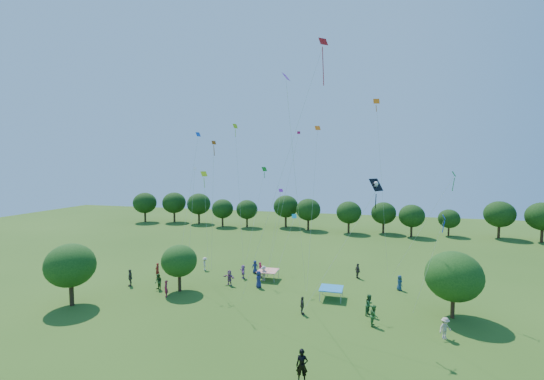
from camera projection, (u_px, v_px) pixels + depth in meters
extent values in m
cylinder|color=#422B19|center=(72.00, 295.00, 33.96)|extent=(0.40, 0.40, 1.93)
ellipsoid|color=#1D4915|center=(70.00, 265.00, 33.75)|extent=(4.47, 4.47, 4.02)
cylinder|color=#422B19|center=(180.00, 283.00, 37.80)|extent=(0.34, 0.34, 1.65)
ellipsoid|color=#1D4915|center=(179.00, 261.00, 37.62)|extent=(3.67, 3.67, 3.30)
cylinder|color=#422B19|center=(453.00, 308.00, 31.23)|extent=(0.34, 0.34, 1.65)
ellipsoid|color=#1D4915|center=(454.00, 276.00, 31.02)|extent=(4.72, 4.72, 4.25)
cylinder|color=#422B19|center=(145.00, 217.00, 82.39)|extent=(0.44, 0.44, 2.15)
ellipsoid|color=#173910|center=(145.00, 203.00, 82.15)|extent=(5.17, 5.17, 4.65)
cylinder|color=#422B19|center=(174.00, 217.00, 82.27)|extent=(0.45, 0.45, 2.17)
ellipsoid|color=#173910|center=(174.00, 203.00, 82.02)|extent=(5.22, 5.22, 4.70)
cylinder|color=#422B19|center=(199.00, 219.00, 80.28)|extent=(0.44, 0.44, 2.15)
ellipsoid|color=#173910|center=(199.00, 204.00, 80.04)|extent=(5.17, 5.17, 4.65)
cylinder|color=#422B19|center=(223.00, 222.00, 76.37)|extent=(0.38, 0.38, 1.87)
ellipsoid|color=#173910|center=(222.00, 209.00, 76.16)|extent=(4.48, 4.48, 4.03)
cylinder|color=#422B19|center=(247.00, 223.00, 75.59)|extent=(0.38, 0.38, 1.84)
ellipsoid|color=#173910|center=(247.00, 209.00, 75.38)|extent=(4.42, 4.42, 3.98)
cylinder|color=#422B19|center=(286.00, 222.00, 75.86)|extent=(0.44, 0.44, 2.14)
ellipsoid|color=#173910|center=(286.00, 206.00, 75.62)|extent=(5.14, 5.14, 4.63)
cylinder|color=#422B19|center=(308.00, 225.00, 72.43)|extent=(0.42, 0.42, 2.03)
ellipsoid|color=#173910|center=(308.00, 210.00, 72.20)|extent=(4.86, 4.86, 4.37)
cylinder|color=#422B19|center=(349.00, 228.00, 69.26)|extent=(0.40, 0.40, 1.96)
ellipsoid|color=#173910|center=(349.00, 212.00, 69.05)|extent=(4.71, 4.71, 4.24)
cylinder|color=#422B19|center=(383.00, 228.00, 69.07)|extent=(0.39, 0.39, 1.91)
ellipsoid|color=#173910|center=(384.00, 213.00, 68.85)|extent=(4.59, 4.59, 4.13)
cylinder|color=#422B19|center=(411.00, 232.00, 65.71)|extent=(0.39, 0.39, 1.89)
ellipsoid|color=#173910|center=(412.00, 216.00, 65.50)|extent=(4.54, 4.54, 4.08)
cylinder|color=#422B19|center=(449.00, 232.00, 66.42)|extent=(0.33, 0.33, 1.58)
ellipsoid|color=#173910|center=(449.00, 219.00, 66.24)|extent=(3.80, 3.80, 3.42)
cylinder|color=#422B19|center=(499.00, 232.00, 64.47)|extent=(0.44, 0.44, 2.13)
ellipsoid|color=#173910|center=(500.00, 214.00, 64.24)|extent=(5.12, 5.12, 4.61)
cylinder|color=#422B19|center=(542.00, 236.00, 61.03)|extent=(0.45, 0.45, 2.18)
ellipsoid|color=#173910|center=(543.00, 216.00, 60.79)|extent=(5.24, 5.24, 4.72)
cube|color=#F7431D|center=(268.00, 271.00, 41.46)|extent=(2.20, 2.20, 0.08)
cylinder|color=#999999|center=(257.00, 277.00, 40.80)|extent=(0.05, 0.05, 1.10)
cylinder|color=#999999|center=(274.00, 278.00, 40.27)|extent=(0.05, 0.05, 1.10)
cylinder|color=#999999|center=(262.00, 272.00, 42.72)|extent=(0.05, 0.05, 1.10)
cylinder|color=#999999|center=(278.00, 273.00, 42.20)|extent=(0.05, 0.05, 1.10)
cube|color=#1C74BB|center=(331.00, 288.00, 35.61)|extent=(2.20, 2.20, 0.08)
cylinder|color=#999999|center=(320.00, 296.00, 34.94)|extent=(0.05, 0.05, 1.10)
cylinder|color=#999999|center=(341.00, 298.00, 34.42)|extent=(0.05, 0.05, 1.10)
cylinder|color=#999999|center=(322.00, 289.00, 36.87)|extent=(0.05, 0.05, 1.10)
cylinder|color=#999999|center=(342.00, 291.00, 36.34)|extent=(0.05, 0.05, 1.10)
imported|color=black|center=(302.00, 366.00, 22.09)|extent=(0.80, 0.56, 2.01)
imported|color=navy|center=(259.00, 279.00, 38.83)|extent=(0.74, 1.01, 1.82)
imported|color=maroon|center=(157.00, 270.00, 42.27)|extent=(0.47, 0.67, 1.70)
imported|color=#23522B|center=(369.00, 305.00, 31.74)|extent=(0.83, 1.03, 1.85)
imported|color=beige|center=(205.00, 264.00, 45.19)|extent=(0.89, 1.15, 1.61)
imported|color=#48413A|center=(130.00, 278.00, 39.32)|extent=(0.93, 1.19, 1.85)
imported|color=#A463AA|center=(243.00, 272.00, 42.01)|extent=(1.18, 1.52, 1.56)
imported|color=navy|center=(399.00, 283.00, 38.02)|extent=(0.72, 0.89, 1.60)
imported|color=maroon|center=(166.00, 289.00, 36.18)|extent=(0.66, 0.73, 1.65)
imported|color=#2E652B|center=(374.00, 316.00, 29.67)|extent=(0.50, 0.87, 1.73)
imported|color=#BDAB97|center=(264.00, 273.00, 41.09)|extent=(1.18, 0.69, 1.70)
imported|color=#3C3730|center=(302.00, 305.00, 31.95)|extent=(0.73, 1.02, 1.59)
imported|color=#8D5277|center=(229.00, 278.00, 39.62)|extent=(1.65, 1.00, 1.67)
imported|color=navy|center=(255.00, 267.00, 43.90)|extent=(0.88, 0.71, 1.57)
imported|color=maroon|center=(260.00, 270.00, 42.44)|extent=(0.58, 0.75, 1.77)
imported|color=#274E21|center=(158.00, 282.00, 38.16)|extent=(0.95, 0.78, 1.69)
imported|color=#B0A18D|center=(445.00, 328.00, 27.46)|extent=(1.17, 1.04, 1.66)
imported|color=#38302C|center=(358.00, 271.00, 41.92)|extent=(0.92, 1.12, 1.74)
cube|color=black|center=(376.00, 185.00, 28.32)|extent=(1.14, 1.26, 0.96)
cube|color=black|center=(376.00, 201.00, 28.47)|extent=(0.10, 0.27, 1.18)
sphere|color=white|center=(376.00, 184.00, 28.26)|extent=(0.35, 0.35, 0.35)
cylinder|color=white|center=(376.00, 187.00, 28.28)|extent=(0.25, 0.49, 0.32)
cylinder|color=white|center=(376.00, 187.00, 28.28)|extent=(0.25, 0.49, 0.32)
cylinder|color=beige|center=(338.00, 252.00, 28.81)|extent=(5.56, 1.34, 9.85)
cube|color=red|center=(323.00, 41.00, 29.21)|extent=(0.79, 0.75, 0.63)
cube|color=red|center=(323.00, 66.00, 29.40)|extent=(0.11, 0.64, 2.94)
cylinder|color=beige|center=(280.00, 178.00, 30.45)|extent=(6.85, 0.99, 21.48)
cube|color=#C04C0B|center=(214.00, 143.00, 35.92)|extent=(0.42, 0.45, 0.37)
cube|color=#C04C0B|center=(214.00, 151.00, 36.03)|extent=(0.08, 0.24, 1.03)
cylinder|color=beige|center=(213.00, 211.00, 38.22)|extent=(1.93, 3.20, 13.86)
cube|color=orange|center=(376.00, 101.00, 35.62)|extent=(0.63, 0.41, 0.52)
cube|color=orange|center=(376.00, 108.00, 35.72)|extent=(0.13, 0.16, 0.63)
cylinder|color=beige|center=(382.00, 194.00, 36.93)|extent=(1.59, 1.76, 17.83)
cube|color=#AECF12|center=(204.00, 174.00, 39.10)|extent=(0.71, 0.78, 0.55)
cube|color=#AECF12|center=(204.00, 183.00, 39.22)|extent=(0.10, 0.26, 1.11)
cylinder|color=beige|center=(206.00, 225.00, 39.70)|extent=(0.22, 0.48, 10.58)
cube|color=#197C16|center=(264.00, 169.00, 47.56)|extent=(0.69, 0.75, 0.56)
cube|color=#197C16|center=(264.00, 175.00, 47.67)|extent=(0.09, 0.18, 0.76)
cylinder|color=beige|center=(256.00, 214.00, 46.37)|extent=(1.28, 3.71, 10.96)
cube|color=blue|center=(198.00, 134.00, 45.56)|extent=(0.52, 0.69, 0.54)
cylinder|color=beige|center=(189.00, 198.00, 45.00)|extent=(1.42, 2.78, 15.36)
cube|color=purple|center=(286.00, 77.00, 25.72)|extent=(0.51, 0.70, 0.51)
cylinder|color=beige|center=(297.00, 201.00, 29.92)|extent=(0.26, 7.42, 17.85)
cube|color=white|center=(195.00, 169.00, 39.48)|extent=(0.39, 0.46, 0.33)
cylinder|color=beige|center=(191.00, 222.00, 39.69)|extent=(0.73, 0.67, 11.25)
cube|color=#0C9CBF|center=(294.00, 216.00, 40.01)|extent=(0.56, 0.41, 0.43)
cylinder|color=beige|center=(285.00, 246.00, 39.39)|extent=(1.59, 2.22, 5.97)
cube|color=#C60B3E|center=(299.00, 133.00, 40.43)|extent=(0.37, 0.24, 0.31)
cylinder|color=beige|center=(283.00, 202.00, 40.71)|extent=(3.13, 1.47, 15.26)
cube|color=orange|center=(318.00, 128.00, 36.97)|extent=(0.64, 0.56, 0.46)
cylinder|color=beige|center=(312.00, 207.00, 35.57)|extent=(0.30, 4.22, 15.35)
cube|color=#CBDE13|center=(235.00, 126.00, 45.17)|extent=(0.54, 0.68, 0.57)
cube|color=#CBDE13|center=(235.00, 133.00, 45.28)|extent=(0.12, 0.22, 0.94)
cylinder|color=beige|center=(239.00, 194.00, 45.00)|extent=(1.44, 1.28, 16.35)
cube|color=#198317|center=(454.00, 174.00, 32.70)|extent=(0.47, 0.61, 0.47)
cube|color=#198317|center=(453.00, 184.00, 32.81)|extent=(0.17, 0.27, 1.22)
cylinder|color=beige|center=(420.00, 231.00, 35.40)|extent=(5.03, 3.40, 10.82)
cube|color=#162CE5|center=(444.00, 217.00, 24.89)|extent=(0.25, 0.40, 0.34)
cube|color=#162CE5|center=(443.00, 227.00, 24.99)|extent=(0.16, 0.20, 0.86)
cylinder|color=beige|center=(427.00, 270.00, 27.01)|extent=(1.45, 3.39, 8.16)
cube|color=#64178B|center=(281.00, 190.00, 39.94)|extent=(0.53, 0.48, 0.32)
cylinder|color=beige|center=(274.00, 231.00, 40.66)|extent=(1.60, 0.37, 8.83)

